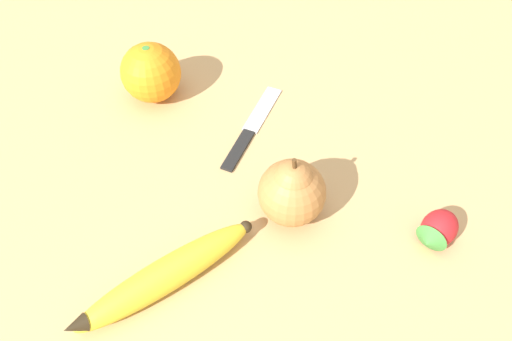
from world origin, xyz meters
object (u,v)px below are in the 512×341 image
object	(u,v)px
pear	(292,191)
strawberry	(437,230)
orange	(151,73)
banana	(165,276)
paring_knife	(250,129)

from	to	relation	value
pear	strawberry	world-z (taller)	pear
orange	strawberry	size ratio (longest dim) A/B	1.30
strawberry	pear	bearing A→B (deg)	-61.21
pear	strawberry	bearing A→B (deg)	74.63
banana	orange	bearing A→B (deg)	-116.15
pear	paring_knife	distance (m)	0.15
paring_knife	pear	bearing A→B (deg)	-47.39
banana	orange	size ratio (longest dim) A/B	2.35
banana	pear	world-z (taller)	pear
strawberry	paring_knife	bearing A→B (deg)	-87.61
pear	paring_knife	xyz separation A→B (m)	(-0.14, -0.04, -0.04)
banana	orange	world-z (taller)	orange
banana	pear	distance (m)	0.17
orange	pear	xyz separation A→B (m)	(0.22, 0.18, 0.00)
paring_knife	banana	bearing A→B (deg)	-88.15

